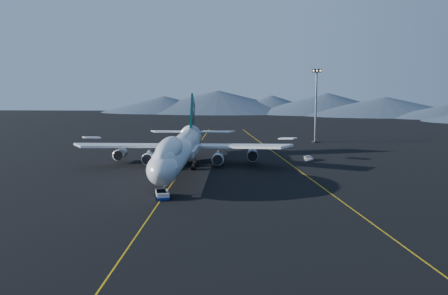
{
  "coord_description": "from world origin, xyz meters",
  "views": [
    {
      "loc": [
        16.3,
        -126.92,
        23.82
      ],
      "look_at": [
        11.29,
        2.52,
        6.0
      ],
      "focal_mm": 40.0,
      "sensor_mm": 36.0,
      "label": 1
    }
  ],
  "objects_px": {
    "service_van": "(309,158)",
    "floodlight_mast": "(316,105)",
    "pushback_tug": "(162,195)",
    "boeing_747": "(180,149)"
  },
  "relations": [
    {
      "from": "pushback_tug",
      "to": "floodlight_mast",
      "type": "distance_m",
      "value": 102.64
    },
    {
      "from": "pushback_tug",
      "to": "service_van",
      "type": "relative_size",
      "value": 1.1
    },
    {
      "from": "pushback_tug",
      "to": "service_van",
      "type": "xyz_separation_m",
      "value": [
        35.54,
        48.74,
        0.01
      ]
    },
    {
      "from": "boeing_747",
      "to": "service_van",
      "type": "xyz_separation_m",
      "value": [
        35.66,
        19.2,
        -5.12
      ]
    },
    {
      "from": "floodlight_mast",
      "to": "boeing_747",
      "type": "bearing_deg",
      "value": -124.95
    },
    {
      "from": "service_van",
      "to": "floodlight_mast",
      "type": "height_order",
      "value": "floodlight_mast"
    },
    {
      "from": "pushback_tug",
      "to": "floodlight_mast",
      "type": "xyz_separation_m",
      "value": [
        43.54,
        92.0,
        13.26
      ]
    },
    {
      "from": "pushback_tug",
      "to": "floodlight_mast",
      "type": "relative_size",
      "value": 0.2
    },
    {
      "from": "service_van",
      "to": "pushback_tug",
      "type": "bearing_deg",
      "value": -126.99
    },
    {
      "from": "boeing_747",
      "to": "floodlight_mast",
      "type": "relative_size",
      "value": 2.63
    }
  ]
}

